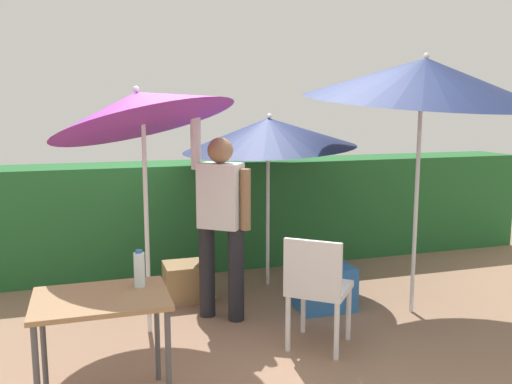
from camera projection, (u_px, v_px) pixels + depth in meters
The scene contains 11 objects.
ground_plane at pixel (266, 321), 4.73m from camera, with size 24.00×24.00×0.00m, color #937056.
hedge_row at pixel (216, 213), 6.39m from camera, with size 8.00×0.70×1.22m, color #23602D.
umbrella_rainbow at pixel (140, 108), 4.20m from camera, with size 1.53×1.47×2.25m.
umbrella_orange at pixel (269, 133), 5.48m from camera, with size 1.78×1.77×1.81m.
umbrella_yellow at pixel (424, 80), 4.65m from camera, with size 2.07×2.09×2.39m.
person_vendor at pixel (221, 214), 4.67m from camera, with size 0.49×0.41×1.88m.
chair_plastic at pixel (317, 285), 4.12m from camera, with size 0.62×0.62×0.89m.
cooler_box at pixel (325, 288), 4.99m from camera, with size 0.52×0.34×0.40m, color #2D6BB7.
crate_cardboard at pixel (187, 281), 5.26m from camera, with size 0.43×0.38×0.36m, color #9E7A4C.
folding_table at pixel (101, 310), 3.28m from camera, with size 0.80×0.60×0.73m.
bottle_water at pixel (139, 269), 3.42m from camera, with size 0.07×0.07×0.24m.
Camera 1 is at (-1.44, -4.26, 1.86)m, focal length 38.03 mm.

